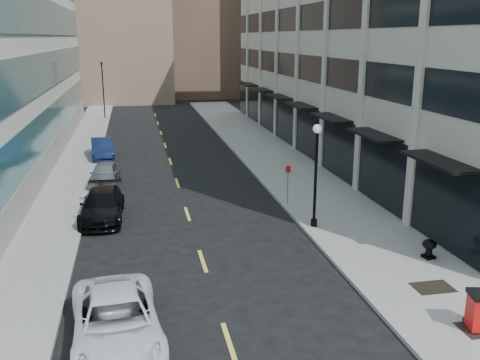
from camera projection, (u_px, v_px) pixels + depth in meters
name	position (u px, v px, depth m)	size (l,w,h in m)	color
sidewalk_right	(295.00, 176.00, 34.10)	(5.00, 80.00, 0.15)	gray
sidewalk_left	(67.00, 188.00, 31.46)	(3.00, 80.00, 0.15)	gray
building_right	(391.00, 32.00, 40.20)	(15.30, 46.50, 18.25)	#B4AD98
skyline_tan_far	(52.00, 21.00, 82.14)	(12.00, 14.00, 22.00)	#836C56
skyline_stone	(273.00, 27.00, 77.08)	(10.00, 14.00, 20.00)	#B4AD98
grate_far	(433.00, 287.00, 18.76)	(1.40, 1.00, 0.01)	black
road_centerline	(182.00, 197.00, 29.86)	(0.15, 68.20, 0.01)	#D8CC4C
traffic_signal	(102.00, 65.00, 56.70)	(0.66, 0.66, 6.98)	black
car_white_van	(116.00, 321.00, 15.37)	(2.48, 5.37, 1.49)	white
car_black_pickup	(102.00, 205.00, 26.06)	(2.00, 4.91, 1.42)	black
car_silver_sedan	(105.00, 174.00, 32.17)	(1.61, 4.01, 1.37)	gray
car_blue_sedan	(102.00, 149.00, 39.19)	(1.54, 4.42, 1.46)	#111D43
lamppost	(316.00, 166.00, 24.11)	(0.41, 0.41, 4.89)	black
sign_post	(288.00, 178.00, 27.77)	(0.26, 0.07, 2.20)	slate
urn_planter	(429.00, 247.00, 21.13)	(0.57, 0.57, 0.79)	black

